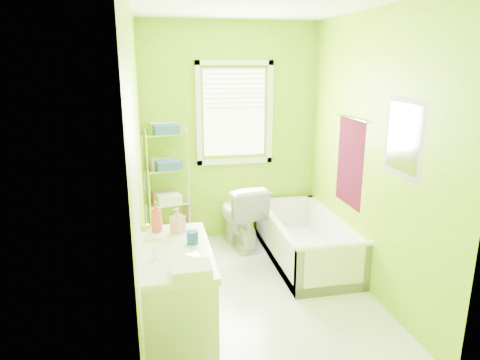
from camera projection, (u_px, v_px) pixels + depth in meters
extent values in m
plane|color=silver|center=(258.00, 292.00, 4.12)|extent=(2.90, 2.90, 0.00)
cube|color=#7AAC08|center=(230.00, 134.00, 5.14)|extent=(2.10, 0.04, 2.60)
cube|color=#7AAC08|center=(323.00, 215.00, 2.40)|extent=(2.10, 0.04, 2.60)
cube|color=#7AAC08|center=(138.00, 165.00, 3.57)|extent=(0.04, 2.90, 2.60)
cube|color=#7AAC08|center=(369.00, 155.00, 3.97)|extent=(0.04, 2.90, 2.60)
cube|color=white|center=(262.00, 2.00, 3.43)|extent=(2.10, 2.90, 0.04)
cube|color=white|center=(234.00, 113.00, 5.07)|extent=(0.74, 0.01, 1.01)
cube|color=white|center=(235.00, 161.00, 5.21)|extent=(0.92, 0.05, 0.06)
cube|color=white|center=(235.00, 63.00, 4.90)|extent=(0.92, 0.05, 0.06)
cube|color=white|center=(198.00, 114.00, 4.97)|extent=(0.06, 0.05, 1.22)
cube|color=white|center=(270.00, 112.00, 5.14)|extent=(0.06, 0.05, 1.22)
cube|color=white|center=(235.00, 88.00, 4.97)|extent=(0.72, 0.02, 0.50)
cube|color=white|center=(139.00, 247.00, 2.70)|extent=(0.02, 0.80, 2.00)
sphere|color=gold|center=(146.00, 228.00, 3.02)|extent=(0.07, 0.07, 0.07)
cube|color=#430719|center=(350.00, 162.00, 4.34)|extent=(0.02, 0.58, 0.90)
cylinder|color=silver|center=(352.00, 118.00, 4.22)|extent=(0.02, 0.62, 0.02)
cube|color=#CC5972|center=(404.00, 138.00, 3.39)|extent=(0.02, 0.54, 0.64)
cube|color=white|center=(403.00, 138.00, 3.38)|extent=(0.01, 0.44, 0.54)
cube|color=white|center=(304.00, 255.00, 4.78)|extent=(0.75, 1.60, 0.11)
cube|color=white|center=(276.00, 242.00, 4.67)|extent=(0.07, 1.60, 0.48)
cube|color=white|center=(333.00, 237.00, 4.80)|extent=(0.07, 1.60, 0.48)
cube|color=white|center=(333.00, 271.00, 4.01)|extent=(0.75, 0.07, 0.48)
cube|color=white|center=(284.00, 216.00, 5.45)|extent=(0.75, 0.07, 0.48)
cylinder|color=white|center=(334.00, 247.00, 3.95)|extent=(0.75, 0.07, 0.07)
cylinder|color=blue|center=(324.00, 271.00, 4.24)|extent=(0.32, 0.32, 0.06)
cylinder|color=#F0FF1A|center=(324.00, 266.00, 4.23)|extent=(0.30, 0.30, 0.05)
cube|color=blue|center=(317.00, 256.00, 4.32)|extent=(0.23, 0.09, 0.21)
imported|color=white|center=(240.00, 214.00, 5.07)|extent=(0.57, 0.83, 0.78)
cube|color=silver|center=(177.00, 299.00, 3.30)|extent=(0.50, 1.01, 0.73)
cube|color=white|center=(175.00, 252.00, 3.20)|extent=(0.53, 1.04, 0.05)
ellipsoid|color=white|center=(179.00, 261.00, 3.07)|extent=(0.35, 0.45, 0.12)
cylinder|color=silver|center=(155.00, 250.00, 3.02)|extent=(0.03, 0.03, 0.16)
cylinder|color=silver|center=(154.00, 241.00, 3.00)|extent=(0.12, 0.02, 0.02)
imported|color=#F24765|center=(156.00, 216.00, 3.50)|extent=(0.12, 0.12, 0.26)
imported|color=#E090C0|center=(178.00, 220.00, 3.49)|extent=(0.13, 0.13, 0.21)
cylinder|color=#193DA7|center=(192.00, 237.00, 3.28)|extent=(0.09, 0.09, 0.10)
cube|color=white|center=(191.00, 270.00, 2.80)|extent=(0.26, 0.21, 0.07)
cylinder|color=silver|center=(149.00, 193.00, 4.77)|extent=(0.02, 0.02, 1.45)
cylinder|color=silver|center=(144.00, 187.00, 5.02)|extent=(0.02, 0.02, 1.45)
cylinder|color=silver|center=(189.00, 188.00, 4.94)|extent=(0.02, 0.02, 1.45)
cylinder|color=silver|center=(182.00, 182.00, 5.19)|extent=(0.02, 0.02, 1.45)
cube|color=silver|center=(169.00, 234.00, 5.14)|extent=(0.53, 0.39, 0.02)
cube|color=silver|center=(167.00, 202.00, 5.03)|extent=(0.53, 0.39, 0.02)
cube|color=silver|center=(166.00, 169.00, 4.92)|extent=(0.53, 0.39, 0.02)
cube|color=silver|center=(164.00, 133.00, 4.81)|extent=(0.53, 0.39, 0.02)
cube|color=#2B4F9B|center=(166.00, 129.00, 4.72)|extent=(0.30, 0.23, 0.10)
cube|color=white|center=(162.00, 127.00, 4.90)|extent=(0.30, 0.23, 0.10)
cube|color=#2B4F9B|center=(168.00, 165.00, 4.83)|extent=(0.30, 0.23, 0.10)
cube|color=beige|center=(162.00, 162.00, 4.99)|extent=(0.30, 0.23, 0.10)
cube|color=white|center=(169.00, 199.00, 4.95)|extent=(0.30, 0.23, 0.10)
cube|color=pink|center=(164.00, 195.00, 5.11)|extent=(0.30, 0.23, 0.10)
cube|color=pink|center=(187.00, 220.00, 5.19)|extent=(0.07, 0.25, 0.45)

